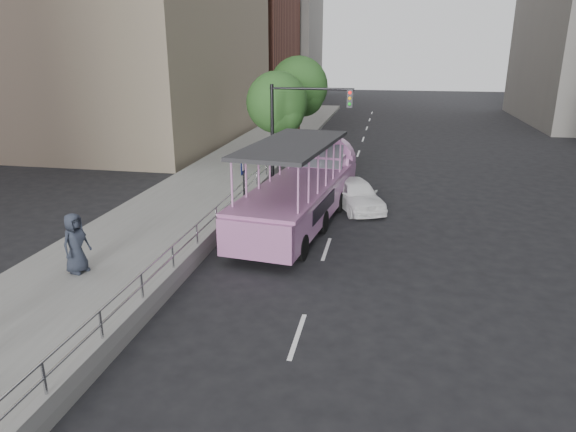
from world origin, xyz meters
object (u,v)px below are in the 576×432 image
at_px(street_tree_far, 300,89).
at_px(pedestrian_far, 75,243).
at_px(car, 356,194).
at_px(duck_boat, 303,190).
at_px(parking_sign, 244,177).
at_px(traffic_signal, 295,119).
at_px(street_tree_near, 278,105).

bearing_deg(street_tree_far, pedestrian_far, -98.04).
bearing_deg(car, duck_boat, -158.44).
height_order(parking_sign, traffic_signal, traffic_signal).
distance_m(traffic_signal, street_tree_far, 9.57).
distance_m(street_tree_near, street_tree_far, 6.02).
relative_size(car, street_tree_near, 0.71).
bearing_deg(street_tree_far, traffic_signal, -81.57).
bearing_deg(duck_boat, car, 45.99).
height_order(car, street_tree_far, street_tree_far).
bearing_deg(pedestrian_far, parking_sign, -7.07).
height_order(duck_boat, street_tree_far, street_tree_far).
bearing_deg(street_tree_far, parking_sign, -89.59).
xyz_separation_m(pedestrian_far, street_tree_near, (2.91, 16.02, 2.57)).
bearing_deg(traffic_signal, parking_sign, -104.12).
bearing_deg(traffic_signal, street_tree_far, 98.43).
height_order(traffic_signal, street_tree_far, street_tree_far).
bearing_deg(parking_sign, street_tree_far, 90.41).
distance_m(duck_boat, pedestrian_far, 9.19).
relative_size(pedestrian_far, parking_sign, 0.71).
height_order(duck_boat, parking_sign, duck_boat).
distance_m(car, parking_sign, 5.10).
distance_m(duck_boat, parking_sign, 2.68).
bearing_deg(car, traffic_signal, 110.74).
xyz_separation_m(duck_boat, pedestrian_far, (-5.84, -7.10, -0.06)).
height_order(parking_sign, street_tree_far, street_tree_far).
bearing_deg(pedestrian_far, car, -24.30).
relative_size(traffic_signal, street_tree_far, 0.81).
bearing_deg(street_tree_near, pedestrian_far, -100.29).
height_order(parking_sign, street_tree_near, street_tree_near).
bearing_deg(traffic_signal, duck_boat, -76.33).
xyz_separation_m(car, traffic_signal, (-3.39, 3.37, 2.81)).
relative_size(pedestrian_far, street_tree_far, 0.29).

